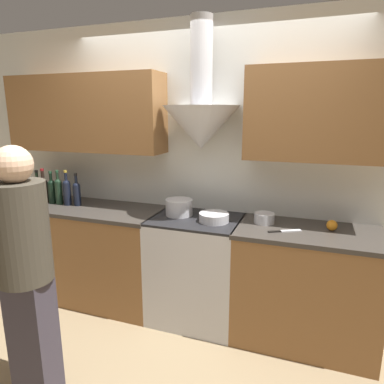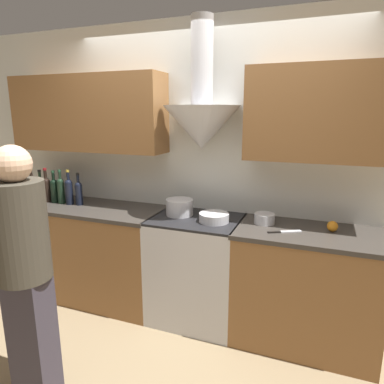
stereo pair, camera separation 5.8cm
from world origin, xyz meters
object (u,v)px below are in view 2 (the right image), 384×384
(stove_range, at_px, (196,269))
(wine_bottle_2, at_px, (41,188))
(person_foreground_left, at_px, (24,265))
(wine_bottle_3, at_px, (47,188))
(wine_bottle_7, at_px, (79,192))
(wine_bottle_1, at_px, (32,187))
(wine_bottle_6, at_px, (69,190))
(orange_fruit, at_px, (333,226))
(stock_pot, at_px, (180,207))
(wine_bottle_0, at_px, (26,186))
(wine_bottle_5, at_px, (61,189))
(mixing_bowl, at_px, (214,217))
(saucepan, at_px, (264,219))
(wine_bottle_4, at_px, (54,189))

(stove_range, relative_size, wine_bottle_2, 2.97)
(wine_bottle_2, xyz_separation_m, person_foreground_left, (1.00, -1.19, -0.16))
(wine_bottle_3, relative_size, wine_bottle_7, 1.09)
(stove_range, height_order, wine_bottle_1, wine_bottle_1)
(wine_bottle_6, height_order, person_foreground_left, person_foreground_left)
(wine_bottle_6, relative_size, person_foreground_left, 0.21)
(wine_bottle_6, distance_m, wine_bottle_7, 0.10)
(wine_bottle_7, xyz_separation_m, orange_fruit, (2.28, 0.05, -0.09))
(stock_pot, bearing_deg, wine_bottle_1, -178.13)
(orange_fruit, bearing_deg, wine_bottle_3, -178.49)
(wine_bottle_2, distance_m, orange_fruit, 2.75)
(stove_range, xyz_separation_m, wine_bottle_0, (-1.87, -0.00, 0.60))
(orange_fruit, bearing_deg, wine_bottle_1, -178.60)
(wine_bottle_1, bearing_deg, stock_pot, 1.87)
(wine_bottle_2, bearing_deg, stove_range, -0.25)
(stock_pot, distance_m, orange_fruit, 1.24)
(wine_bottle_5, xyz_separation_m, mixing_bowl, (1.58, -0.03, -0.10))
(wine_bottle_2, height_order, wine_bottle_3, wine_bottle_3)
(wine_bottle_0, bearing_deg, stove_range, 0.11)
(wine_bottle_7, xyz_separation_m, saucepan, (1.77, 0.06, -0.09))
(stove_range, xyz_separation_m, orange_fruit, (1.07, 0.06, 0.50))
(wine_bottle_6, bearing_deg, wine_bottle_7, 8.53)
(wine_bottle_0, distance_m, wine_bottle_6, 0.56)
(wine_bottle_2, relative_size, wine_bottle_7, 1.01)
(wine_bottle_7, relative_size, orange_fruit, 3.91)
(saucepan, bearing_deg, wine_bottle_2, -178.54)
(wine_bottle_4, relative_size, wine_bottle_6, 0.94)
(wine_bottle_2, relative_size, orange_fruit, 3.94)
(wine_bottle_1, xyz_separation_m, mixing_bowl, (1.94, -0.02, -0.10))
(wine_bottle_5, distance_m, wine_bottle_6, 0.10)
(person_foreground_left, bearing_deg, stove_range, 60.11)
(wine_bottle_4, xyz_separation_m, orange_fruit, (2.57, 0.06, -0.09))
(mixing_bowl, bearing_deg, person_foreground_left, -126.61)
(stove_range, height_order, wine_bottle_7, wine_bottle_7)
(wine_bottle_2, distance_m, saucepan, 2.24)
(wine_bottle_2, distance_m, wine_bottle_4, 0.19)
(wine_bottle_3, bearing_deg, wine_bottle_0, 177.79)
(wine_bottle_5, bearing_deg, wine_bottle_3, -179.38)
(mixing_bowl, distance_m, orange_fruit, 0.91)
(stove_range, xyz_separation_m, wine_bottle_7, (-1.21, 0.00, 0.59))
(wine_bottle_6, distance_m, person_foreground_left, 1.34)
(wine_bottle_0, xyz_separation_m, stock_pot, (1.70, 0.04, -0.07))
(wine_bottle_1, height_order, wine_bottle_7, wine_bottle_1)
(orange_fruit, bearing_deg, wine_bottle_0, -178.85)
(wine_bottle_2, xyz_separation_m, orange_fruit, (2.75, 0.05, -0.09))
(orange_fruit, bearing_deg, wine_bottle_5, -178.43)
(wine_bottle_0, distance_m, saucepan, 2.43)
(wine_bottle_3, height_order, wine_bottle_7, wine_bottle_3)
(wine_bottle_5, bearing_deg, mixing_bowl, -0.96)
(wine_bottle_1, distance_m, wine_bottle_5, 0.36)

